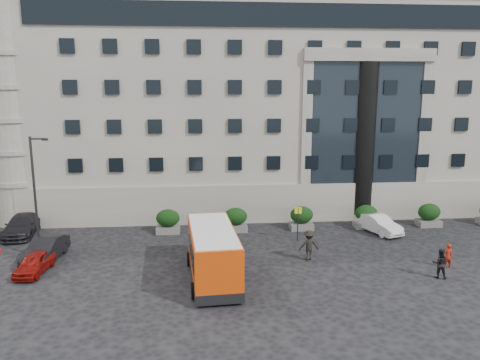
{
  "coord_description": "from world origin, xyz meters",
  "views": [
    {
      "loc": [
        -1.46,
        -27.01,
        11.04
      ],
      "look_at": [
        1.13,
        3.04,
        5.0
      ],
      "focal_mm": 35.0,
      "sensor_mm": 36.0,
      "label": 1
    }
  ],
  "objects_px": {
    "hedge_a": "(168,221)",
    "parked_car_c": "(22,225)",
    "street_lamp": "(36,193)",
    "parked_car_d": "(84,201)",
    "hedge_e": "(429,215)",
    "hedge_b": "(236,219)",
    "pedestrian_b": "(440,263)",
    "parked_car_b": "(45,250)",
    "red_truck": "(83,189)",
    "bus_stop_sign": "(298,218)",
    "pedestrian_a": "(448,256)",
    "parked_car_a": "(35,263)",
    "minibus": "(213,252)",
    "white_taxi": "(378,224)",
    "hedge_c": "(302,218)",
    "hedge_d": "(366,216)",
    "pedestrian_c": "(309,245)"
  },
  "relations": [
    {
      "from": "street_lamp",
      "to": "hedge_c",
      "type": "bearing_deg",
      "value": 14.67
    },
    {
      "from": "minibus",
      "to": "parked_car_d",
      "type": "bearing_deg",
      "value": 119.44
    },
    {
      "from": "hedge_a",
      "to": "parked_car_c",
      "type": "distance_m",
      "value": 11.0
    },
    {
      "from": "parked_car_c",
      "to": "white_taxi",
      "type": "height_order",
      "value": "parked_car_c"
    },
    {
      "from": "hedge_d",
      "to": "minibus",
      "type": "relative_size",
      "value": 0.25
    },
    {
      "from": "parked_car_c",
      "to": "pedestrian_b",
      "type": "xyz_separation_m",
      "value": [
        27.4,
        -10.53,
        0.14
      ]
    },
    {
      "from": "hedge_d",
      "to": "pedestrian_b",
      "type": "height_order",
      "value": "hedge_d"
    },
    {
      "from": "street_lamp",
      "to": "white_taxi",
      "type": "distance_m",
      "value": 24.56
    },
    {
      "from": "hedge_d",
      "to": "parked_car_c",
      "type": "bearing_deg",
      "value": 179.03
    },
    {
      "from": "white_taxi",
      "to": "pedestrian_a",
      "type": "relative_size",
      "value": 2.72
    },
    {
      "from": "minibus",
      "to": "pedestrian_c",
      "type": "height_order",
      "value": "minibus"
    },
    {
      "from": "bus_stop_sign",
      "to": "parked_car_b",
      "type": "bearing_deg",
      "value": -171.89
    },
    {
      "from": "minibus",
      "to": "red_truck",
      "type": "relative_size",
      "value": 1.5
    },
    {
      "from": "hedge_b",
      "to": "hedge_c",
      "type": "distance_m",
      "value": 5.2
    },
    {
      "from": "red_truck",
      "to": "hedge_c",
      "type": "bearing_deg",
      "value": -17.65
    },
    {
      "from": "street_lamp",
      "to": "parked_car_d",
      "type": "distance_m",
      "value": 13.18
    },
    {
      "from": "hedge_d",
      "to": "parked_car_b",
      "type": "distance_m",
      "value": 23.68
    },
    {
      "from": "hedge_d",
      "to": "pedestrian_a",
      "type": "bearing_deg",
      "value": -76.15
    },
    {
      "from": "bus_stop_sign",
      "to": "hedge_a",
      "type": "bearing_deg",
      "value": 163.58
    },
    {
      "from": "white_taxi",
      "to": "pedestrian_a",
      "type": "xyz_separation_m",
      "value": [
        1.63,
        -7.29,
        0.08
      ]
    },
    {
      "from": "hedge_c",
      "to": "pedestrian_a",
      "type": "relative_size",
      "value": 1.19
    },
    {
      "from": "hedge_e",
      "to": "parked_car_d",
      "type": "relative_size",
      "value": 0.34
    },
    {
      "from": "hedge_b",
      "to": "parked_car_a",
      "type": "height_order",
      "value": "hedge_b"
    },
    {
      "from": "parked_car_b",
      "to": "hedge_a",
      "type": "bearing_deg",
      "value": 40.82
    },
    {
      "from": "minibus",
      "to": "street_lamp",
      "type": "bearing_deg",
      "value": 154.39
    },
    {
      "from": "hedge_a",
      "to": "parked_car_d",
      "type": "bearing_deg",
      "value": 135.88
    },
    {
      "from": "street_lamp",
      "to": "red_truck",
      "type": "height_order",
      "value": "street_lamp"
    },
    {
      "from": "hedge_b",
      "to": "pedestrian_b",
      "type": "xyz_separation_m",
      "value": [
        11.22,
        -10.08,
        -0.04
      ]
    },
    {
      "from": "street_lamp",
      "to": "parked_car_b",
      "type": "distance_m",
      "value": 3.68
    },
    {
      "from": "parked_car_a",
      "to": "parked_car_b",
      "type": "xyz_separation_m",
      "value": [
        0.0,
        2.03,
        0.13
      ]
    },
    {
      "from": "parked_car_b",
      "to": "hedge_e",
      "type": "bearing_deg",
      "value": 16.43
    },
    {
      "from": "parked_car_a",
      "to": "parked_car_b",
      "type": "distance_m",
      "value": 2.04
    },
    {
      "from": "hedge_d",
      "to": "pedestrian_c",
      "type": "bearing_deg",
      "value": -133.23
    },
    {
      "from": "hedge_c",
      "to": "parked_car_b",
      "type": "bearing_deg",
      "value": -163.74
    },
    {
      "from": "parked_car_c",
      "to": "hedge_c",
      "type": "bearing_deg",
      "value": -6.48
    },
    {
      "from": "hedge_e",
      "to": "pedestrian_c",
      "type": "distance_m",
      "value": 13.11
    },
    {
      "from": "hedge_a",
      "to": "pedestrian_a",
      "type": "distance_m",
      "value": 19.69
    },
    {
      "from": "parked_car_c",
      "to": "parked_car_a",
      "type": "bearing_deg",
      "value": -70.93
    },
    {
      "from": "red_truck",
      "to": "bus_stop_sign",
      "type": "bearing_deg",
      "value": -24.97
    },
    {
      "from": "hedge_c",
      "to": "parked_car_a",
      "type": "xyz_separation_m",
      "value": [
        -17.9,
        -7.26,
        -0.32
      ]
    },
    {
      "from": "hedge_a",
      "to": "pedestrian_c",
      "type": "height_order",
      "value": "pedestrian_c"
    },
    {
      "from": "hedge_a",
      "to": "parked_car_c",
      "type": "height_order",
      "value": "hedge_a"
    },
    {
      "from": "hedge_b",
      "to": "parked_car_a",
      "type": "distance_m",
      "value": 14.63
    },
    {
      "from": "pedestrian_b",
      "to": "hedge_e",
      "type": "bearing_deg",
      "value": -95.73
    },
    {
      "from": "hedge_c",
      "to": "red_truck",
      "type": "xyz_separation_m",
      "value": [
        -19.25,
        10.54,
        0.36
      ]
    },
    {
      "from": "parked_car_c",
      "to": "pedestrian_a",
      "type": "bearing_deg",
      "value": -22.76
    },
    {
      "from": "hedge_b",
      "to": "parked_car_c",
      "type": "xyz_separation_m",
      "value": [
        -16.19,
        0.45,
        -0.19
      ]
    },
    {
      "from": "hedge_c",
      "to": "parked_car_b",
      "type": "relative_size",
      "value": 0.41
    },
    {
      "from": "parked_car_a",
      "to": "red_truck",
      "type": "bearing_deg",
      "value": 100.37
    },
    {
      "from": "parked_car_d",
      "to": "red_truck",
      "type": "bearing_deg",
      "value": 97.59
    }
  ]
}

